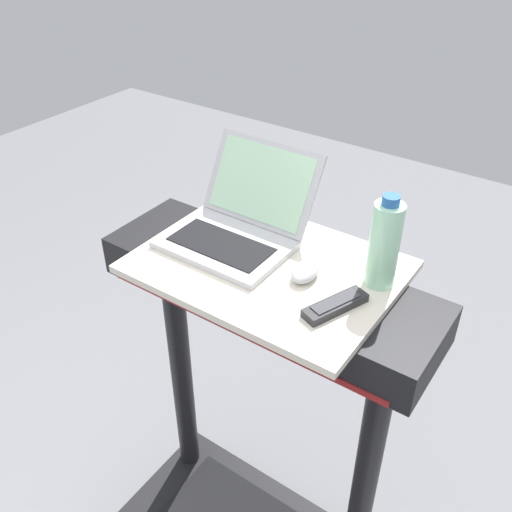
{
  "coord_description": "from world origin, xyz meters",
  "views": [
    {
      "loc": [
        0.64,
        -0.26,
        2.0
      ],
      "look_at": [
        0.0,
        0.65,
        1.24
      ],
      "focal_mm": 39.89,
      "sensor_mm": 36.0,
      "label": 1
    }
  ],
  "objects_px": {
    "laptop": "(237,224)",
    "water_bottle": "(384,244)",
    "computer_mouse": "(305,271)",
    "tv_remote": "(335,305)"
  },
  "relations": [
    {
      "from": "computer_mouse",
      "to": "water_bottle",
      "type": "distance_m",
      "value": 0.2
    },
    {
      "from": "laptop",
      "to": "water_bottle",
      "type": "xyz_separation_m",
      "value": [
        0.39,
        0.04,
        0.06
      ]
    },
    {
      "from": "laptop",
      "to": "water_bottle",
      "type": "distance_m",
      "value": 0.4
    },
    {
      "from": "computer_mouse",
      "to": "water_bottle",
      "type": "xyz_separation_m",
      "value": [
        0.15,
        0.08,
        0.09
      ]
    },
    {
      "from": "laptop",
      "to": "computer_mouse",
      "type": "xyz_separation_m",
      "value": [
        0.23,
        -0.04,
        -0.03
      ]
    },
    {
      "from": "laptop",
      "to": "water_bottle",
      "type": "relative_size",
      "value": 1.45
    },
    {
      "from": "tv_remote",
      "to": "computer_mouse",
      "type": "bearing_deg",
      "value": 150.64
    },
    {
      "from": "laptop",
      "to": "tv_remote",
      "type": "bearing_deg",
      "value": -18.12
    },
    {
      "from": "water_bottle",
      "to": "tv_remote",
      "type": "height_order",
      "value": "water_bottle"
    },
    {
      "from": "computer_mouse",
      "to": "water_bottle",
      "type": "relative_size",
      "value": 0.43
    }
  ]
}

